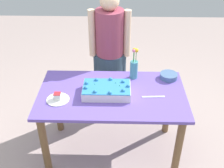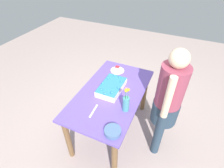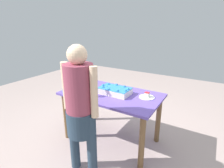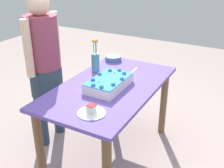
# 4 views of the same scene
# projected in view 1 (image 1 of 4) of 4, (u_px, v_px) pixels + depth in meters

# --- Properties ---
(ground_plane) EXTENTS (8.00, 8.00, 0.00)m
(ground_plane) POSITION_uv_depth(u_px,v_px,m) (112.00, 150.00, 3.01)
(ground_plane) COLOR #AB9690
(dining_table) EXTENTS (1.36, 0.77, 0.75)m
(dining_table) POSITION_uv_depth(u_px,v_px,m) (112.00, 104.00, 2.66)
(dining_table) COLOR #644DAD
(dining_table) RESTS_ON ground_plane
(sheet_cake) EXTENTS (0.43, 0.26, 0.11)m
(sheet_cake) POSITION_uv_depth(u_px,v_px,m) (107.00, 90.00, 2.55)
(sheet_cake) COLOR white
(sheet_cake) RESTS_ON dining_table
(serving_plate_with_slice) EXTENTS (0.20, 0.20, 0.07)m
(serving_plate_with_slice) POSITION_uv_depth(u_px,v_px,m) (58.00, 98.00, 2.49)
(serving_plate_with_slice) COLOR white
(serving_plate_with_slice) RESTS_ON dining_table
(cake_knife) EXTENTS (0.21, 0.03, 0.00)m
(cake_knife) POSITION_uv_depth(u_px,v_px,m) (153.00, 97.00, 2.54)
(cake_knife) COLOR silver
(cake_knife) RESTS_ON dining_table
(flower_vase) EXTENTS (0.08, 0.08, 0.32)m
(flower_vase) POSITION_uv_depth(u_px,v_px,m) (134.00, 67.00, 2.74)
(flower_vase) COLOR teal
(flower_vase) RESTS_ON dining_table
(fruit_bowl) EXTENTS (0.17, 0.17, 0.05)m
(fruit_bowl) POSITION_uv_depth(u_px,v_px,m) (169.00, 76.00, 2.78)
(fruit_bowl) COLOR #496893
(fruit_bowl) RESTS_ON dining_table
(person_standing) EXTENTS (0.45, 0.31, 1.49)m
(person_standing) POSITION_uv_depth(u_px,v_px,m) (110.00, 49.00, 3.10)
(person_standing) COLOR #283B4D
(person_standing) RESTS_ON ground_plane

